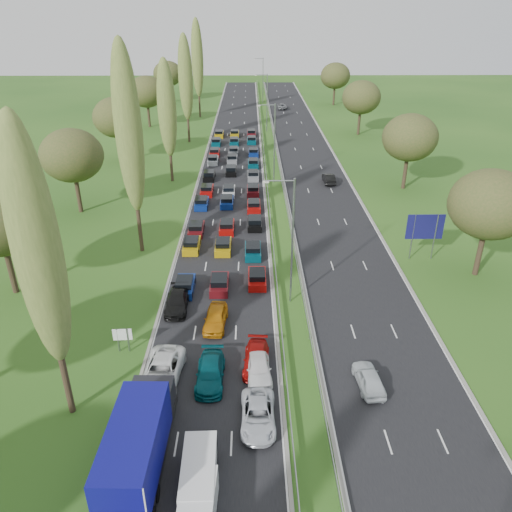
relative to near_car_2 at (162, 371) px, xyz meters
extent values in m
plane|color=#244C17|center=(10.27, 47.91, -0.82)|extent=(260.00, 260.00, 0.00)
cube|color=black|center=(3.52, 50.41, -0.82)|extent=(10.50, 215.00, 0.04)
cube|color=black|center=(17.02, 50.41, -0.82)|extent=(10.50, 215.00, 0.04)
cube|color=gray|center=(9.12, 50.41, -0.27)|extent=(0.06, 215.00, 0.32)
cube|color=gray|center=(11.42, 50.41, -0.27)|extent=(0.06, 215.00, 0.32)
cylinder|color=gray|center=(10.27, 10.91, 5.18)|extent=(0.18, 0.18, 12.00)
cylinder|color=gray|center=(10.27, 45.91, 5.18)|extent=(0.18, 0.18, 12.00)
cylinder|color=gray|center=(10.27, 80.91, 5.18)|extent=(0.18, 0.18, 12.00)
cylinder|color=gray|center=(10.27, 115.91, 5.18)|extent=(0.18, 0.18, 12.00)
cylinder|color=#2D2116|center=(-5.73, -3.09, 2.78)|extent=(0.44, 0.44, 7.20)
ellipsoid|color=#5C6F2F|center=(-5.73, -3.09, 11.58)|extent=(2.80, 2.80, 16.00)
cylinder|color=#2D2116|center=(-5.73, 21.91, 3.14)|extent=(0.44, 0.44, 7.92)
ellipsoid|color=#5C6F2F|center=(-5.73, 21.91, 12.82)|extent=(2.80, 2.80, 17.60)
cylinder|color=#2D2116|center=(-5.73, 46.91, 2.42)|extent=(0.44, 0.44, 6.48)
ellipsoid|color=#5C6F2F|center=(-5.73, 46.91, 10.34)|extent=(2.80, 2.80, 14.40)
cylinder|color=#2D2116|center=(-5.73, 71.91, 2.78)|extent=(0.44, 0.44, 7.20)
ellipsoid|color=#5C6F2F|center=(-5.73, 71.91, 11.58)|extent=(2.80, 2.80, 16.00)
cylinder|color=#2D2116|center=(-5.73, 96.91, 3.14)|extent=(0.44, 0.44, 7.92)
ellipsoid|color=#5C6F2F|center=(-5.73, 96.91, 12.82)|extent=(2.80, 2.80, 17.60)
cylinder|color=#2D2116|center=(-16.23, 12.91, 1.60)|extent=(0.56, 0.56, 4.84)
cylinder|color=#2D2116|center=(-16.23, 33.91, 1.60)|extent=(0.56, 0.56, 4.84)
ellipsoid|color=#38471E|center=(-16.23, 33.91, 6.88)|extent=(8.00, 8.00, 6.80)
cylinder|color=#2D2116|center=(-16.23, 57.91, 1.60)|extent=(0.56, 0.56, 4.84)
ellipsoid|color=#38471E|center=(-16.23, 57.91, 6.88)|extent=(8.00, 8.00, 6.80)
cylinder|color=#2D2116|center=(-16.23, 85.91, 1.60)|extent=(0.56, 0.56, 4.84)
ellipsoid|color=#38471E|center=(-16.23, 85.91, 6.88)|extent=(8.00, 8.00, 6.80)
cylinder|color=#2D2116|center=(-16.23, 117.91, 1.60)|extent=(0.56, 0.56, 4.84)
ellipsoid|color=#38471E|center=(-16.23, 117.91, 6.88)|extent=(8.00, 8.00, 6.80)
cylinder|color=#2D2116|center=(29.77, 15.91, 1.60)|extent=(0.56, 0.56, 4.84)
ellipsoid|color=#38471E|center=(29.77, 15.91, 6.88)|extent=(8.00, 8.00, 6.80)
cylinder|color=#2D2116|center=(29.77, 42.91, 1.60)|extent=(0.56, 0.56, 4.84)
ellipsoid|color=#38471E|center=(29.77, 42.91, 6.88)|extent=(8.00, 8.00, 6.80)
cylinder|color=#2D2116|center=(29.77, 77.91, 1.60)|extent=(0.56, 0.56, 4.84)
ellipsoid|color=#38471E|center=(29.77, 77.91, 6.88)|extent=(8.00, 8.00, 6.80)
cylinder|color=#2D2116|center=(29.77, 112.91, 1.60)|extent=(0.56, 0.56, 4.84)
ellipsoid|color=#38471E|center=(29.77, 112.91, 6.88)|extent=(8.00, 8.00, 6.80)
cube|color=navy|center=(0.16, 12.90, -0.38)|extent=(1.75, 4.00, 0.80)
cube|color=#BF990C|center=(-0.12, 22.11, -0.38)|extent=(1.75, 4.00, 0.80)
cube|color=#590F14|center=(-0.02, 26.64, -0.38)|extent=(1.75, 4.00, 0.80)
cube|color=navy|center=(-0.12, 35.51, -0.38)|extent=(1.75, 4.00, 0.80)
cube|color=#A50C0A|center=(0.20, 40.79, -0.38)|extent=(1.75, 4.00, 0.80)
cube|color=black|center=(0.04, 47.69, -0.38)|extent=(1.75, 4.00, 0.80)
cube|color=#B2B7BC|center=(0.07, 56.53, -0.38)|extent=(1.75, 4.00, 0.80)
cube|color=#A50C0A|center=(0.06, 61.63, -0.38)|extent=(1.75, 4.00, 0.80)
cube|color=#053F4C|center=(-0.12, 69.39, -0.38)|extent=(1.75, 4.00, 0.80)
cube|color=#BF990C|center=(0.10, 76.20, -0.38)|extent=(1.75, 4.00, 0.80)
cube|color=#590F14|center=(3.50, 13.29, -0.38)|extent=(1.75, 4.00, 0.80)
cube|color=#BF990C|center=(3.46, 21.79, -0.38)|extent=(1.75, 4.00, 0.80)
cube|color=#A50C0A|center=(3.66, 27.23, -0.38)|extent=(1.75, 4.00, 0.80)
cube|color=navy|center=(3.33, 35.99, -0.38)|extent=(1.75, 4.00, 0.80)
cube|color=silver|center=(3.43, 40.41, -0.38)|extent=(1.75, 4.00, 0.80)
cube|color=black|center=(3.45, 50.35, -0.38)|extent=(1.75, 4.00, 0.80)
cube|color=slate|center=(3.41, 57.24, -0.38)|extent=(1.75, 4.00, 0.80)
cube|color=slate|center=(3.52, 62.49, -0.38)|extent=(1.75, 4.00, 0.80)
cube|color=#053F4C|center=(3.44, 69.75, -0.38)|extent=(1.75, 4.00, 0.80)
cube|color=#BF990C|center=(3.34, 76.49, -0.38)|extent=(1.75, 4.00, 0.80)
cube|color=#A50C0A|center=(7.19, 14.36, -0.38)|extent=(1.75, 4.00, 0.80)
cube|color=#053F4C|center=(6.82, 20.59, -0.38)|extent=(1.75, 4.00, 0.80)
cube|color=black|center=(7.10, 28.42, -0.38)|extent=(1.75, 4.00, 0.80)
cube|color=#A50C0A|center=(7.03, 34.28, -0.38)|extent=(1.75, 4.00, 0.80)
cube|color=#590F14|center=(6.97, 40.64, -0.38)|extent=(1.75, 4.00, 0.80)
cube|color=slate|center=(7.04, 47.74, -0.38)|extent=(1.75, 4.00, 0.80)
cube|color=#053F4C|center=(7.10, 54.50, -0.38)|extent=(1.75, 4.00, 0.80)
cube|color=navy|center=(7.20, 61.58, -0.38)|extent=(1.75, 4.00, 0.80)
cube|color=#053F4C|center=(6.90, 70.82, -0.38)|extent=(1.75, 4.00, 0.80)
cube|color=#590F14|center=(6.89, 76.85, -0.38)|extent=(1.75, 4.00, 0.80)
imported|color=white|center=(0.00, 0.00, 0.00)|extent=(3.05, 5.94, 1.60)
imported|color=black|center=(-0.19, 9.74, -0.09)|extent=(2.07, 4.95, 1.43)
imported|color=#054750|center=(3.55, -0.12, -0.08)|extent=(2.09, 5.03, 1.45)
imported|color=#C6770D|center=(3.51, 6.97, -0.02)|extent=(2.18, 4.69, 1.55)
imported|color=silver|center=(6.99, -4.35, -0.12)|extent=(2.28, 4.92, 1.37)
imported|color=#9D0C09|center=(6.94, 1.50, -0.13)|extent=(2.22, 4.74, 1.34)
imported|color=white|center=(7.11, 0.41, -0.03)|extent=(2.11, 4.62, 1.54)
imported|color=silver|center=(15.09, -0.88, -0.09)|extent=(1.99, 4.27, 1.41)
imported|color=black|center=(18.80, 45.42, -0.07)|extent=(1.64, 4.48, 1.47)
imported|color=slate|center=(15.17, 107.26, -0.08)|extent=(2.40, 5.19, 1.44)
cube|color=black|center=(-0.01, -7.64, -0.10)|extent=(2.68, 10.05, 0.50)
cube|color=#0C0B69|center=(-0.01, -8.87, 1.92)|extent=(2.79, 7.60, 3.04)
cube|color=silver|center=(-0.01, -12.64, 1.92)|extent=(2.73, 0.06, 2.94)
cube|color=black|center=(-0.01, -3.85, 0.75)|extent=(2.73, 2.46, 2.20)
cylinder|color=black|center=(-0.01, -3.82, -0.30)|extent=(2.35, 1.00, 1.00)
cube|color=silver|center=(3.55, -9.28, 0.20)|extent=(1.90, 4.75, 1.90)
cube|color=black|center=(3.55, -7.19, 0.10)|extent=(1.85, 0.76, 1.52)
cylinder|color=black|center=(2.74, -7.76, -0.48)|extent=(0.24, 0.65, 0.65)
cylinder|color=black|center=(4.36, -10.80, -0.48)|extent=(0.24, 0.65, 0.65)
cube|color=black|center=(3.64, -9.59, 0.08)|extent=(1.80, 0.74, 1.48)
cylinder|color=black|center=(2.85, -10.15, -0.49)|extent=(0.23, 0.63, 0.63)
cylinder|color=gray|center=(-4.03, 3.51, 0.23)|extent=(0.16, 0.16, 2.10)
cylinder|color=gray|center=(-3.23, 3.51, 0.23)|extent=(0.16, 0.16, 2.10)
cube|color=white|center=(-3.63, 3.51, 0.78)|extent=(1.50, 0.20, 1.00)
cylinder|color=gray|center=(23.97, 19.49, 1.78)|extent=(0.16, 0.16, 5.20)
cylinder|color=gray|center=(26.37, 19.49, 1.78)|extent=(0.16, 0.16, 5.20)
cube|color=#151356|center=(25.17, 19.49, 2.98)|extent=(4.00, 0.15, 2.80)
camera|label=1|loc=(6.55, -28.99, 24.13)|focal=35.00mm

